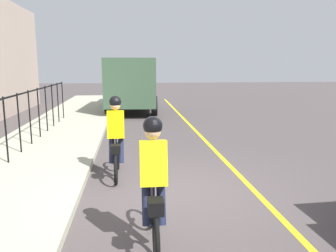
# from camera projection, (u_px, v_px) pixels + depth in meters

# --- Properties ---
(ground_plane) EXTENTS (80.00, 80.00, 0.00)m
(ground_plane) POSITION_uv_depth(u_px,v_px,m) (174.00, 192.00, 6.68)
(ground_plane) COLOR #494142
(lane_line_centre) EXTENTS (36.00, 0.12, 0.01)m
(lane_line_centre) POSITION_uv_depth(u_px,v_px,m) (253.00, 189.00, 6.85)
(lane_line_centre) COLOR yellow
(lane_line_centre) RESTS_ON ground
(cyclist_lead) EXTENTS (1.71, 0.36, 1.83)m
(cyclist_lead) POSITION_uv_depth(u_px,v_px,m) (153.00, 183.00, 4.56)
(cyclist_lead) COLOR black
(cyclist_lead) RESTS_ON ground
(cyclist_follow) EXTENTS (1.71, 0.36, 1.83)m
(cyclist_follow) POSITION_uv_depth(u_px,v_px,m) (116.00, 138.00, 7.41)
(cyclist_follow) COLOR black
(cyclist_follow) RESTS_ON ground
(box_truck_background) EXTENTS (6.83, 2.83, 2.78)m
(box_truck_background) POSITION_uv_depth(u_px,v_px,m) (133.00, 82.00, 18.21)
(box_truck_background) COLOR #355039
(box_truck_background) RESTS_ON ground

